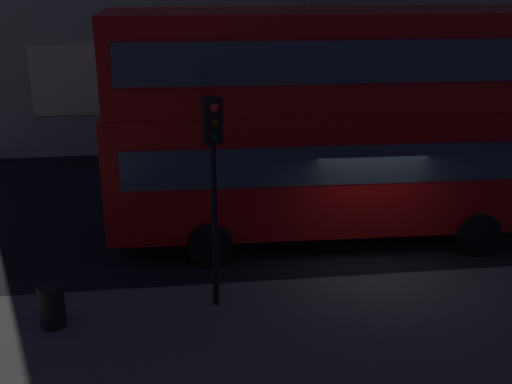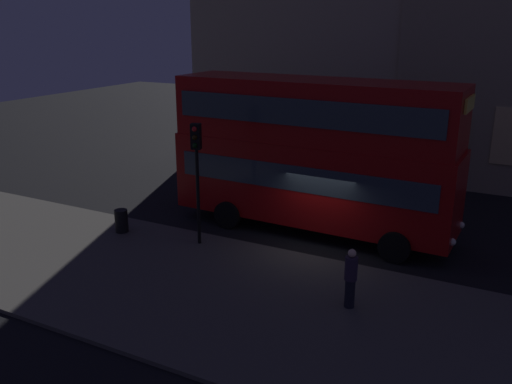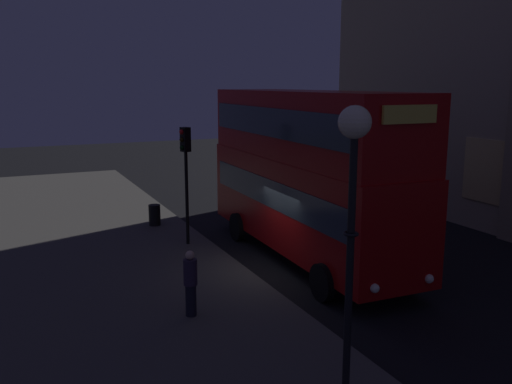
# 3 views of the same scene
# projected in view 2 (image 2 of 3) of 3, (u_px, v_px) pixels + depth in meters

# --- Properties ---
(ground_plane) EXTENTS (80.00, 80.00, 0.00)m
(ground_plane) POSITION_uv_depth(u_px,v_px,m) (316.00, 248.00, 18.63)
(ground_plane) COLOR black
(sidewalk_slab) EXTENTS (44.00, 7.11, 0.12)m
(sidewalk_slab) POSITION_uv_depth(u_px,v_px,m) (257.00, 303.00, 14.88)
(sidewalk_slab) COLOR #4C4944
(sidewalk_slab) RESTS_ON ground
(double_decker_bus) EXTENTS (10.46, 3.11, 5.56)m
(double_decker_bus) POSITION_uv_depth(u_px,v_px,m) (313.00, 149.00, 19.30)
(double_decker_bus) COLOR #9E0C0C
(double_decker_bus) RESTS_ON ground
(traffic_light_near_kerb) EXTENTS (0.38, 0.40, 4.18)m
(traffic_light_near_kerb) POSITION_uv_depth(u_px,v_px,m) (197.00, 159.00, 17.83)
(traffic_light_near_kerb) COLOR black
(traffic_light_near_kerb) RESTS_ON sidewalk_slab
(pedestrian) EXTENTS (0.34, 0.34, 1.68)m
(pedestrian) POSITION_uv_depth(u_px,v_px,m) (351.00, 278.00, 14.31)
(pedestrian) COLOR black
(pedestrian) RESTS_ON sidewalk_slab
(litter_bin) EXTENTS (0.47, 0.47, 0.84)m
(litter_bin) POSITION_uv_depth(u_px,v_px,m) (121.00, 221.00, 19.63)
(litter_bin) COLOR black
(litter_bin) RESTS_ON sidewalk_slab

